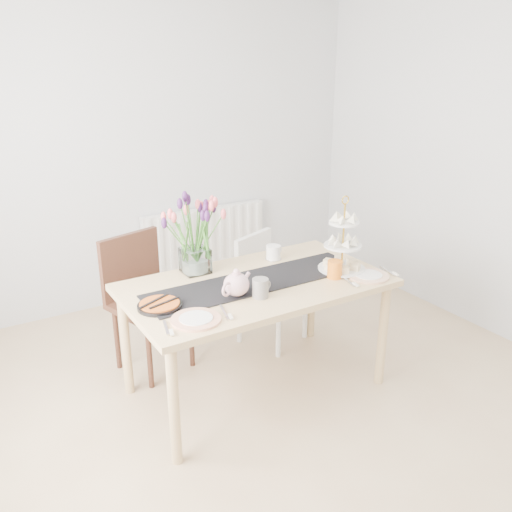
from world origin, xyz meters
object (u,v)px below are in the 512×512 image
cream_jug (273,253)px  mug_orange (335,269)px  radiator (205,240)px  cake_stand (342,252)px  mug_grey (260,288)px  tart_tin (160,305)px  chair_white (264,280)px  tulip_vase (194,224)px  teapot (236,284)px  chair_brown (143,292)px  dining_table (256,293)px  plate_right (368,276)px  plate_left (196,319)px

cream_jug → mug_orange: mug_orange is taller
radiator → cake_stand: size_ratio=2.71×
mug_grey → tart_tin: bearing=149.6°
chair_white → cake_stand: 0.80m
tulip_vase → teapot: size_ratio=2.48×
chair_white → teapot: size_ratio=3.39×
radiator → chair_white: (-0.07, -1.15, 0.02)m
chair_brown → tulip_vase: bearing=-69.4°
dining_table → tulip_vase: tulip_vase is taller
radiator → cake_stand: 1.87m
tart_tin → mug_orange: (1.09, -0.16, 0.04)m
chair_white → tart_tin: chair_white is taller
cream_jug → mug_grey: (-0.40, -0.47, 0.01)m
chair_white → cream_jug: (-0.10, -0.28, 0.33)m
chair_brown → tulip_vase: (0.25, -0.33, 0.53)m
dining_table → plate_right: plate_right is taller
cake_stand → mug_orange: cake_stand is taller
cake_stand → mug_grey: size_ratio=3.96×
teapot → mug_orange: bearing=-28.7°
chair_white → plate_right: (0.23, -0.85, 0.29)m
chair_white → tulip_vase: tulip_vase is taller
tulip_vase → teapot: 0.53m
radiator → cream_jug: bearing=-97.2°
dining_table → chair_brown: 0.84m
tart_tin → mug_orange: size_ratio=2.22×
chair_white → plate_right: 0.92m
chair_brown → teapot: chair_brown is taller
dining_table → chair_brown: bearing=126.6°
dining_table → tulip_vase: bearing=125.9°
dining_table → mug_orange: bearing=-23.1°
teapot → cream_jug: size_ratio=2.44×
teapot → radiator: bearing=46.8°
tart_tin → cake_stand: bearing=-4.5°
chair_brown → teapot: size_ratio=3.88×
cake_stand → cream_jug: 0.49m
chair_white → cake_stand: bearing=-98.4°
radiator → dining_table: bearing=-106.0°
teapot → chair_white: bearing=25.1°
cake_stand → plate_left: 1.12m
tart_tin → mug_orange: 1.11m
radiator → mug_grey: (-0.58, -1.90, 0.36)m
tart_tin → mug_orange: mug_orange is taller
dining_table → chair_white: (0.41, 0.55, -0.20)m
dining_table → cake_stand: cake_stand is taller
mug_grey → chair_brown: bearing=101.8°
cake_stand → mug_grey: 0.67m
radiator → chair_brown: chair_brown is taller
cake_stand → tart_tin: (-1.21, 0.10, -0.11)m
chair_white → cream_jug: bearing=-132.5°
plate_left → chair_brown: bearing=87.5°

